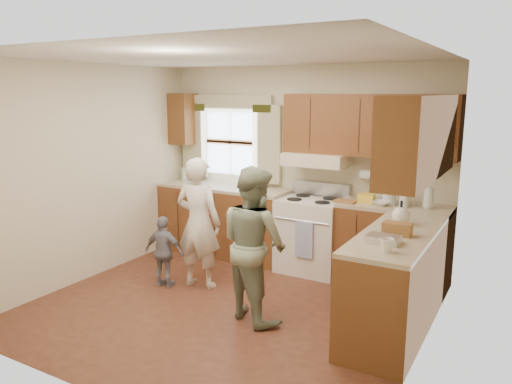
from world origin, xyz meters
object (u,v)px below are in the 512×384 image
Objects in this scene: stove at (312,234)px; woman_left at (199,223)px; woman_right at (254,243)px; child at (164,252)px.

stove is 0.72× the size of woman_left.
stove is 1.45m from woman_left.
woman_right reaches higher than stove.
child is at bearing 26.32° from woman_left.
woman_left is 1.01m from woman_right.
stove reaches higher than child.
woman_left is at bearing -155.51° from child.
woman_right is at bearing -88.59° from stove.
woman_left reaches higher than stove.
woman_left is 1.81× the size of child.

